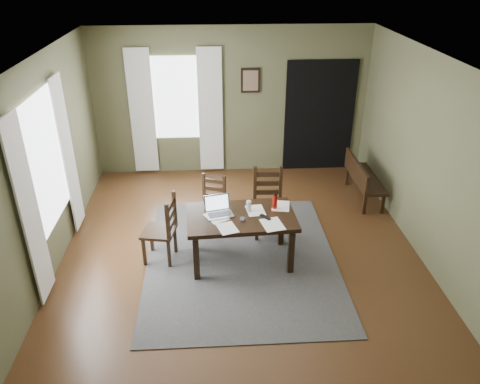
{
  "coord_description": "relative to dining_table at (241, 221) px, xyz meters",
  "views": [
    {
      "loc": [
        -0.34,
        -5.33,
        3.84
      ],
      "look_at": [
        0.0,
        0.3,
        0.9
      ],
      "focal_mm": 35.0,
      "sensor_mm": 36.0,
      "label": 1
    }
  ],
  "objects": [
    {
      "name": "drinking_glass",
      "position": [
        0.11,
        0.12,
        0.16
      ],
      "size": [
        0.07,
        0.07,
        0.15
      ],
      "primitive_type": "cylinder",
      "rotation": [
        0.0,
        0.0,
        -0.02
      ],
      "color": "silver",
      "rests_on": "dining_table"
    },
    {
      "name": "chair_back_right",
      "position": [
        0.45,
        0.72,
        -0.14
      ],
      "size": [
        0.46,
        0.46,
        1.02
      ],
      "rotation": [
        0.0,
        0.0,
        -0.03
      ],
      "color": "black",
      "rests_on": "rug"
    },
    {
      "name": "window_back",
      "position": [
        -0.99,
        3.0,
        0.81
      ],
      "size": [
        1.0,
        0.01,
        1.5
      ],
      "color": "white",
      "rests_on": "ground"
    },
    {
      "name": "curtain_back_right",
      "position": [
        -0.37,
        2.97,
        0.56
      ],
      "size": [
        0.44,
        0.03,
        2.3
      ],
      "color": "silver",
      "rests_on": "ground"
    },
    {
      "name": "paper_a",
      "position": [
        -0.33,
        -0.02,
        0.09
      ],
      "size": [
        0.36,
        0.38,
        0.0
      ],
      "primitive_type": "cube",
      "rotation": [
        0.0,
        0.0,
        0.52
      ],
      "color": "white",
      "rests_on": "dining_table"
    },
    {
      "name": "chair_back_left",
      "position": [
        -0.39,
        0.84,
        -0.21
      ],
      "size": [
        0.48,
        0.48,
        0.86
      ],
      "rotation": [
        0.0,
        0.0,
        -0.34
      ],
      "color": "black",
      "rests_on": "rug"
    },
    {
      "name": "dining_table",
      "position": [
        0.0,
        0.0,
        0.0
      ],
      "size": [
        1.47,
        0.93,
        0.71
      ],
      "rotation": [
        0.0,
        0.0,
        0.06
      ],
      "color": "black",
      "rests_on": "rug"
    },
    {
      "name": "paper_e",
      "position": [
        -0.19,
        -0.3,
        0.09
      ],
      "size": [
        0.3,
        0.34,
        0.0
      ],
      "primitive_type": "cube",
      "rotation": [
        0.0,
        0.0,
        0.31
      ],
      "color": "white",
      "rests_on": "dining_table"
    },
    {
      "name": "curtain_left_near",
      "position": [
        -2.43,
        -0.59,
        0.56
      ],
      "size": [
        0.03,
        0.48,
        2.3
      ],
      "color": "silver",
      "rests_on": "ground"
    },
    {
      "name": "paper_c",
      "position": [
        0.2,
        0.12,
        0.09
      ],
      "size": [
        0.27,
        0.33,
        0.0
      ],
      "primitive_type": "cube",
      "rotation": [
        0.0,
        0.0,
        0.13
      ],
      "color": "white",
      "rests_on": "dining_table"
    },
    {
      "name": "chair_end",
      "position": [
        -1.06,
        0.1,
        -0.16
      ],
      "size": [
        0.5,
        0.49,
        0.97
      ],
      "rotation": [
        0.0,
        0.0,
        -1.75
      ],
      "color": "black",
      "rests_on": "rug"
    },
    {
      "name": "curtain_left_far",
      "position": [
        -2.43,
        1.05,
        0.56
      ],
      "size": [
        0.03,
        0.48,
        2.3
      ],
      "color": "silver",
      "rests_on": "ground"
    },
    {
      "name": "room_shell",
      "position": [
        0.01,
        0.03,
        1.17
      ],
      "size": [
        5.02,
        6.02,
        2.71
      ],
      "color": "brown",
      "rests_on": "ground"
    },
    {
      "name": "computer_mouse",
      "position": [
        0.01,
        -0.13,
        0.1
      ],
      "size": [
        0.06,
        0.1,
        0.03
      ],
      "primitive_type": "cube",
      "rotation": [
        0.0,
        0.0,
        -0.16
      ],
      "color": "#3F3F42",
      "rests_on": "dining_table"
    },
    {
      "name": "tv_remote",
      "position": [
        0.31,
        -0.08,
        0.1
      ],
      "size": [
        0.14,
        0.17,
        0.02
      ],
      "primitive_type": "cube",
      "rotation": [
        0.0,
        0.0,
        0.65
      ],
      "color": "black",
      "rests_on": "dining_table"
    },
    {
      "name": "window_left",
      "position": [
        -2.46,
        0.23,
        0.81
      ],
      "size": [
        0.01,
        1.3,
        1.7
      ],
      "color": "white",
      "rests_on": "ground"
    },
    {
      "name": "ground",
      "position": [
        0.01,
        0.03,
        -0.64
      ],
      "size": [
        5.0,
        6.0,
        0.01
      ],
      "color": "#492C16"
    },
    {
      "name": "paper_d",
      "position": [
        0.55,
        0.22,
        0.09
      ],
      "size": [
        0.28,
        0.34,
        0.0
      ],
      "primitive_type": "cube",
      "rotation": [
        0.0,
        0.0,
        -0.18
      ],
      "color": "white",
      "rests_on": "dining_table"
    },
    {
      "name": "laptop",
      "position": [
        -0.3,
        0.08,
        0.15
      ],
      "size": [
        0.4,
        0.35,
        0.24
      ],
      "rotation": [
        0.0,
        0.0,
        0.23
      ],
      "color": "#B7B7BC",
      "rests_on": "dining_table"
    },
    {
      "name": "paper_b",
      "position": [
        0.38,
        -0.25,
        0.09
      ],
      "size": [
        0.32,
        0.38,
        0.0
      ],
      "primitive_type": "cube",
      "rotation": [
        0.0,
        0.0,
        0.22
      ],
      "color": "white",
      "rests_on": "dining_table"
    },
    {
      "name": "doorway_back",
      "position": [
        1.66,
        3.0,
        0.41
      ],
      "size": [
        1.3,
        0.03,
        2.1
      ],
      "color": "black",
      "rests_on": "ground"
    },
    {
      "name": "water_bottle",
      "position": [
        0.46,
        0.17,
        0.2
      ],
      "size": [
        0.09,
        0.09,
        0.23
      ],
      "rotation": [
        0.0,
        0.0,
        -0.3
      ],
      "color": "#B4190D",
      "rests_on": "dining_table"
    },
    {
      "name": "framed_picture",
      "position": [
        0.36,
        3.0,
        1.11
      ],
      "size": [
        0.34,
        0.03,
        0.44
      ],
      "color": "black",
      "rests_on": "ground"
    },
    {
      "name": "curtain_back_left",
      "position": [
        -1.61,
        2.97,
        0.56
      ],
      "size": [
        0.44,
        0.03,
        2.3
      ],
      "color": "silver",
      "rests_on": "ground"
    },
    {
      "name": "bench",
      "position": [
        2.16,
        1.7,
        -0.22
      ],
      "size": [
        0.4,
        1.23,
        0.7
      ],
      "rotation": [
        0.0,
        0.0,
        1.57
      ],
      "color": "black",
      "rests_on": "ground"
    },
    {
      "name": "rug",
      "position": [
        0.01,
        0.03,
        -0.63
      ],
      "size": [
        2.6,
        3.2,
        0.01
      ],
      "color": "#3F3F3F",
      "rests_on": "ground"
    }
  ]
}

